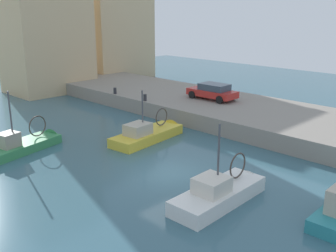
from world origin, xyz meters
name	(u,v)px	position (x,y,z in m)	size (l,w,h in m)	color
water_surface	(169,173)	(0.00, 0.00, 0.00)	(80.00, 80.00, 0.00)	#386070
quay_wall	(279,121)	(11.50, 0.00, 0.60)	(9.00, 56.00, 1.20)	gray
fishing_boat_yellow	(151,137)	(3.30, 4.98, 0.12)	(6.51, 2.51, 4.33)	gold
fishing_boat_white	(223,198)	(-0.51, -4.02, 0.12)	(6.03, 2.04, 4.58)	white
fishing_boat_green	(26,148)	(-3.68, 8.99, 0.11)	(6.23, 3.00, 4.70)	#388951
parked_car_red	(213,91)	(11.69, 6.35, 1.89)	(2.09, 4.26, 1.34)	red
mooring_bollard_mid	(145,97)	(7.35, 10.00, 1.48)	(0.28, 0.28, 0.55)	#2D2D33
mooring_bollard_north	(115,91)	(7.35, 14.00, 1.48)	(0.28, 0.28, 0.55)	#2D2D33
waterfront_building_west	(44,14)	(6.93, 24.78, 7.96)	(8.35, 6.51, 15.88)	#D1B284
waterfront_building_west_mid	(108,27)	(17.15, 27.61, 6.35)	(8.57, 8.69, 12.67)	#D1B284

